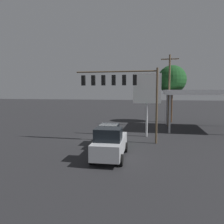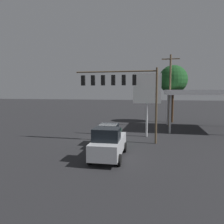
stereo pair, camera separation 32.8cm
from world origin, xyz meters
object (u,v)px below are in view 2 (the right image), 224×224
object	(u,v)px
utility_pole	(170,89)
pickup_parked	(109,144)
traffic_signal_assembly	(120,85)
price_sign	(147,91)
sedan_far	(109,135)
street_tree	(173,80)

from	to	relation	value
utility_pole	pickup_parked	bearing A→B (deg)	72.38
traffic_signal_assembly	pickup_parked	distance (m)	7.02
traffic_signal_assembly	price_sign	distance (m)	3.94
traffic_signal_assembly	sedan_far	bearing A→B (deg)	60.12
traffic_signal_assembly	sedan_far	distance (m)	4.90
traffic_signal_assembly	price_sign	xyz separation A→B (m)	(-2.45, -3.04, -0.55)
price_sign	street_tree	distance (m)	12.49
traffic_signal_assembly	street_tree	size ratio (longest dim) A/B	0.88
price_sign	street_tree	world-z (taller)	street_tree
pickup_parked	street_tree	world-z (taller)	street_tree
traffic_signal_assembly	sedan_far	size ratio (longest dim) A/B	1.79
traffic_signal_assembly	street_tree	xyz separation A→B (m)	(-5.84, -14.93, 1.19)
price_sign	sedan_far	distance (m)	6.85
utility_pole	street_tree	world-z (taller)	utility_pole
sedan_far	street_tree	world-z (taller)	street_tree
traffic_signal_assembly	utility_pole	world-z (taller)	utility_pole
utility_pole	price_sign	world-z (taller)	utility_pole
traffic_signal_assembly	pickup_parked	bearing A→B (deg)	91.21
utility_pole	sedan_far	world-z (taller)	utility_pole
pickup_parked	sedan_far	bearing A→B (deg)	-169.32
traffic_signal_assembly	pickup_parked	xyz separation A→B (m)	(-0.11, 5.42, -4.46)
utility_pole	price_sign	distance (m)	8.02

